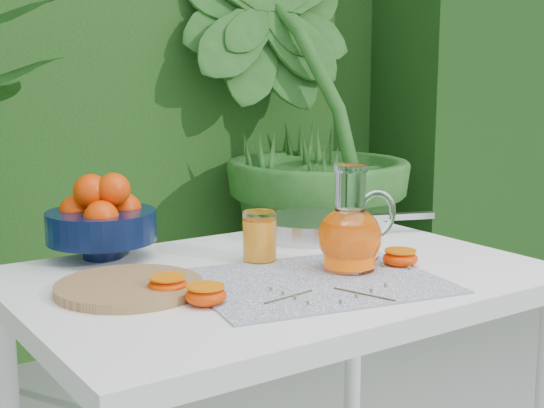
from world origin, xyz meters
TOP-DOWN VIEW (x-y plane):
  - hedge_backdrop at (0.06, 2.06)m, footprint 8.00×1.65m
  - potted_plant_right at (0.92, 1.29)m, footprint 2.47×2.47m
  - white_table at (-0.12, -0.10)m, footprint 1.00×0.70m
  - placemat at (-0.10, -0.20)m, footprint 0.51×0.43m
  - cutting_board at (-0.41, -0.06)m, footprint 0.34×0.34m
  - fruit_bowl at (-0.36, 0.20)m, footprint 0.29×0.29m
  - juice_pitcher at (0.00, -0.17)m, footprint 0.18×0.13m
  - juice_tumbler at (-0.11, -0.02)m, footprint 0.07×0.07m
  - saute_pan at (0.12, 0.11)m, footprint 0.45×0.32m
  - orange_halves at (-0.20, -0.17)m, footprint 0.55×0.16m
  - thyme_sprigs at (-0.08, -0.25)m, footprint 0.37×0.27m

SIDE VIEW (x-z plane):
  - white_table at x=-0.12m, z-range 0.29..1.04m
  - placemat at x=-0.10m, z-range 0.75..0.75m
  - thyme_sprigs at x=-0.08m, z-range 0.75..0.76m
  - cutting_board at x=-0.41m, z-range 0.75..0.77m
  - orange_halves at x=-0.20m, z-range 0.75..0.78m
  - saute_pan at x=0.12m, z-range 0.75..0.80m
  - juice_tumbler at x=-0.11m, z-range 0.75..0.85m
  - juice_pitcher at x=0.00m, z-range 0.72..0.93m
  - fruit_bowl at x=-0.36m, z-range 0.74..0.92m
  - potted_plant_right at x=0.92m, z-range 0.00..1.75m
  - hedge_backdrop at x=0.06m, z-range -0.06..2.44m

